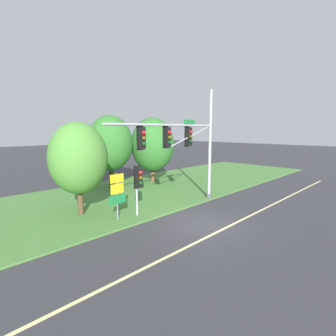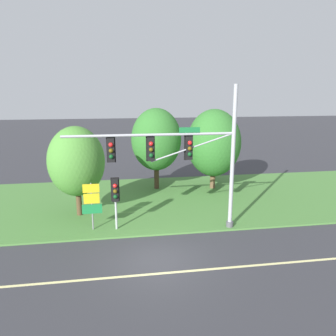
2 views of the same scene
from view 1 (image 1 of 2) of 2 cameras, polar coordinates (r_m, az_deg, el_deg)
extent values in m
plane|color=#333338|center=(14.92, 7.92, -11.87)|extent=(160.00, 160.00, 0.00)
cube|color=beige|center=(14.29, 11.90, -12.89)|extent=(36.00, 0.16, 0.01)
cube|color=#477A38|center=(20.63, -10.97, -6.05)|extent=(48.00, 11.50, 0.10)
cylinder|color=#9EA0A5|center=(19.34, 9.12, 4.97)|extent=(0.22, 0.22, 7.84)
cylinder|color=#4C4C51|center=(19.92, 8.86, -5.92)|extent=(0.40, 0.40, 0.30)
cylinder|color=#9EA0A5|center=(15.89, -0.13, 9.34)|extent=(8.86, 0.14, 0.14)
cylinder|color=#9EA0A5|center=(17.55, 4.97, 6.94)|extent=(4.46, 0.08, 1.48)
cube|color=black|center=(17.39, 4.55, 6.83)|extent=(0.34, 0.28, 1.22)
cube|color=black|center=(17.50, 4.14, 6.84)|extent=(0.46, 0.04, 1.34)
sphere|color=red|center=(17.27, 5.02, 7.81)|extent=(0.22, 0.22, 0.22)
sphere|color=#51420C|center=(17.28, 5.01, 6.81)|extent=(0.22, 0.22, 0.22)
sphere|color=#0C4219|center=(17.29, 5.00, 5.82)|extent=(0.22, 0.22, 0.22)
cube|color=black|center=(15.89, -0.12, 6.70)|extent=(0.34, 0.28, 1.22)
cube|color=black|center=(16.01, -0.54, 6.72)|extent=(0.46, 0.04, 1.34)
sphere|color=red|center=(15.76, 0.34, 7.78)|extent=(0.22, 0.22, 0.22)
sphere|color=#51420C|center=(15.77, 0.34, 6.69)|extent=(0.22, 0.22, 0.22)
sphere|color=#0C4219|center=(15.78, 0.34, 5.60)|extent=(0.22, 0.22, 0.22)
cube|color=black|center=(14.52, -5.72, 6.50)|extent=(0.34, 0.28, 1.22)
cube|color=black|center=(14.64, -6.13, 6.51)|extent=(0.46, 0.04, 1.34)
sphere|color=red|center=(14.38, -5.28, 7.68)|extent=(0.22, 0.22, 0.22)
sphere|color=#51420C|center=(14.38, -5.26, 6.49)|extent=(0.22, 0.22, 0.22)
sphere|color=#0C4219|center=(14.40, -5.25, 5.29)|extent=(0.22, 0.22, 0.22)
cube|color=#196B33|center=(17.36, 4.72, 9.96)|extent=(1.10, 0.04, 0.28)
cylinder|color=#9EA0A5|center=(15.55, -6.82, -5.11)|extent=(0.12, 0.12, 2.86)
cube|color=black|center=(15.21, -6.40, -2.05)|extent=(0.34, 0.28, 1.22)
cube|color=black|center=(15.34, -6.78, -1.97)|extent=(0.46, 0.04, 1.34)
sphere|color=red|center=(15.03, -5.99, -1.01)|extent=(0.22, 0.22, 0.22)
sphere|color=#51420C|center=(15.08, -5.97, -2.14)|extent=(0.22, 0.22, 0.22)
sphere|color=#0C4219|center=(15.14, -5.95, -3.25)|extent=(0.22, 0.22, 0.22)
cylinder|color=slate|center=(14.93, -11.02, -6.16)|extent=(0.08, 0.08, 2.67)
cube|color=gold|center=(14.68, -11.06, -2.24)|extent=(0.88, 0.03, 0.48)
cube|color=gold|center=(14.80, -11.00, -4.44)|extent=(0.85, 0.03, 0.56)
cube|color=#197238|center=(14.94, -10.93, -6.69)|extent=(1.08, 0.03, 0.52)
cylinder|color=#4C3823|center=(16.47, -18.56, -5.45)|extent=(0.34, 0.34, 2.46)
ellipsoid|color=#478433|center=(16.10, -18.92, 2.03)|extent=(3.37, 3.37, 4.21)
cylinder|color=#423021|center=(23.25, -12.29, -0.77)|extent=(0.38, 0.38, 2.82)
ellipsoid|color=#2D6B28|center=(22.99, -12.48, 5.29)|extent=(3.81, 3.81, 4.76)
cylinder|color=brown|center=(25.50, -3.34, -0.21)|extent=(0.41, 0.41, 2.45)
ellipsoid|color=#2D6B28|center=(25.25, -3.39, 5.09)|extent=(4.13, 4.13, 5.17)
camera|label=2|loc=(11.36, 75.44, 14.68)|focal=35.00mm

